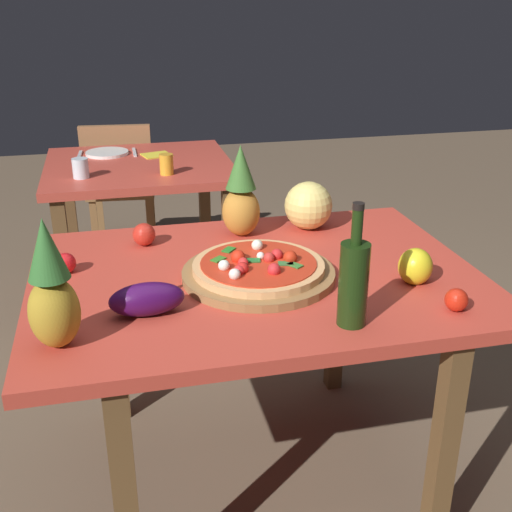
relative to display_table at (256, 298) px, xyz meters
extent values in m
plane|color=brown|center=(0.00, 0.00, -0.68)|extent=(10.00, 10.00, 0.00)
cube|color=brown|center=(-0.44, -0.44, -0.32)|extent=(0.06, 0.06, 0.73)
cube|color=brown|center=(0.44, -0.44, -0.32)|extent=(0.06, 0.06, 0.73)
cube|color=brown|center=(-0.44, 0.44, -0.32)|extent=(0.06, 0.06, 0.73)
cube|color=brown|center=(0.44, 0.44, -0.32)|extent=(0.06, 0.06, 0.73)
cube|color=#BD3C2D|center=(0.00, 0.00, 0.06)|extent=(1.35, 0.98, 0.04)
cube|color=brown|center=(-0.64, 1.04, -0.32)|extent=(0.06, 0.06, 0.73)
cube|color=brown|center=(0.12, 1.04, -0.32)|extent=(0.06, 0.06, 0.73)
cube|color=brown|center=(-0.64, 1.80, -0.32)|extent=(0.06, 0.06, 0.73)
cube|color=brown|center=(0.12, 1.80, -0.32)|extent=(0.06, 0.06, 0.73)
cube|color=#BB4032|center=(-0.26, 1.42, 0.06)|extent=(0.91, 0.86, 0.04)
cube|color=olive|center=(-0.16, 2.30, -0.48)|extent=(0.04, 0.04, 0.41)
cube|color=olive|center=(-0.49, 2.33, -0.48)|extent=(0.04, 0.04, 0.41)
cube|color=olive|center=(-0.20, 1.97, -0.48)|extent=(0.04, 0.04, 0.41)
cube|color=olive|center=(-0.52, 2.00, -0.48)|extent=(0.04, 0.04, 0.41)
cube|color=olive|center=(-0.34, 2.15, -0.25)|extent=(0.44, 0.44, 0.04)
cube|color=#98643E|center=(-0.36, 1.97, -0.03)|extent=(0.40, 0.08, 0.40)
cylinder|color=olive|center=(0.00, -0.03, 0.10)|extent=(0.46, 0.46, 0.02)
cylinder|color=#E3A669|center=(0.00, -0.03, 0.12)|extent=(0.39, 0.39, 0.02)
cylinder|color=red|center=(0.00, -0.03, 0.13)|extent=(0.35, 0.35, 0.00)
sphere|color=red|center=(0.03, -0.12, 0.14)|extent=(0.04, 0.04, 0.04)
sphere|color=red|center=(0.09, -0.05, 0.15)|extent=(0.04, 0.04, 0.04)
sphere|color=red|center=(-0.05, -0.04, 0.14)|extent=(0.03, 0.03, 0.03)
sphere|color=red|center=(-0.06, -0.09, 0.14)|extent=(0.04, 0.04, 0.04)
sphere|color=red|center=(0.03, -0.03, 0.14)|extent=(0.03, 0.03, 0.03)
sphere|color=red|center=(-0.06, -0.01, 0.15)|extent=(0.04, 0.04, 0.04)
sphere|color=red|center=(0.06, -0.01, 0.14)|extent=(0.04, 0.04, 0.04)
sphere|color=red|center=(-0.07, -0.10, 0.14)|extent=(0.03, 0.03, 0.03)
cube|color=#377E26|center=(-0.11, 0.01, 0.14)|extent=(0.05, 0.05, 0.00)
cube|color=#267B26|center=(-0.07, 0.07, 0.14)|extent=(0.05, 0.05, 0.00)
cube|color=#357238|center=(0.07, -0.07, 0.14)|extent=(0.05, 0.04, 0.00)
cube|color=#397B31|center=(0.10, -0.09, 0.14)|extent=(0.05, 0.05, 0.00)
cube|color=#26702F|center=(-0.01, -0.02, 0.14)|extent=(0.05, 0.04, 0.00)
sphere|color=white|center=(0.02, 0.07, 0.14)|extent=(0.04, 0.04, 0.04)
sphere|color=#F2E0D2|center=(-0.09, -0.13, 0.14)|extent=(0.03, 0.03, 0.03)
sphere|color=white|center=(0.01, -0.01, 0.14)|extent=(0.02, 0.02, 0.02)
sphere|color=white|center=(-0.11, -0.06, 0.14)|extent=(0.03, 0.03, 0.03)
sphere|color=white|center=(-0.05, 0.01, 0.14)|extent=(0.03, 0.03, 0.03)
cylinder|color=black|center=(0.17, -0.36, 0.19)|extent=(0.08, 0.08, 0.22)
cylinder|color=black|center=(0.17, -0.36, 0.35)|extent=(0.03, 0.03, 0.09)
cylinder|color=black|center=(0.17, -0.36, 0.40)|extent=(0.03, 0.03, 0.02)
ellipsoid|color=#B28C28|center=(-0.56, -0.30, 0.17)|extent=(0.12, 0.12, 0.18)
cone|color=#326C2E|center=(-0.56, -0.30, 0.34)|extent=(0.10, 0.10, 0.15)
ellipsoid|color=#C1802F|center=(0.03, 0.33, 0.17)|extent=(0.13, 0.13, 0.17)
cone|color=#3B712E|center=(0.03, 0.33, 0.33)|extent=(0.10, 0.10, 0.15)
sphere|color=#EAD271|center=(0.27, 0.34, 0.17)|extent=(0.17, 0.17, 0.17)
ellipsoid|color=yellow|center=(0.44, -0.17, 0.13)|extent=(0.10, 0.10, 0.11)
ellipsoid|color=#3A0D47|center=(-0.34, -0.19, 0.13)|extent=(0.20, 0.10, 0.09)
sphere|color=red|center=(-0.31, 0.31, 0.12)|extent=(0.08, 0.08, 0.08)
sphere|color=red|center=(-0.56, 0.14, 0.11)|extent=(0.06, 0.06, 0.06)
sphere|color=red|center=(0.47, -0.36, 0.11)|extent=(0.06, 0.06, 0.06)
cylinder|color=gold|center=(-0.15, 1.18, 0.13)|extent=(0.06, 0.06, 0.10)
cylinder|color=silver|center=(-0.53, 1.21, 0.13)|extent=(0.07, 0.07, 0.09)
cylinder|color=white|center=(-0.41, 1.64, 0.09)|extent=(0.22, 0.22, 0.02)
cube|color=silver|center=(-0.55, 1.64, 0.09)|extent=(0.03, 0.18, 0.01)
cube|color=silver|center=(-0.27, 1.64, 0.09)|extent=(0.02, 0.18, 0.01)
cube|color=yellow|center=(-0.16, 1.55, 0.09)|extent=(0.17, 0.15, 0.01)
camera|label=1|loc=(-0.40, -1.72, 0.88)|focal=44.67mm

